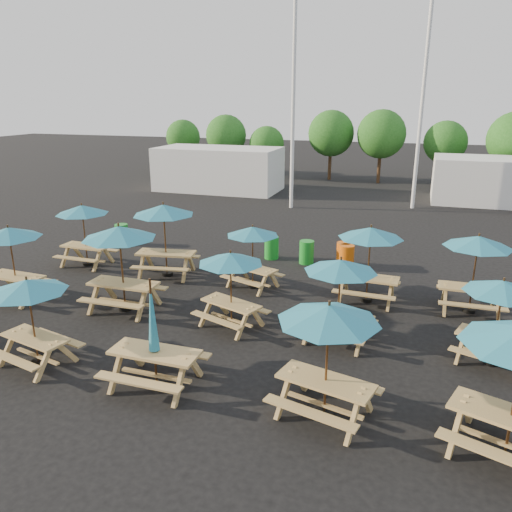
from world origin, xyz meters
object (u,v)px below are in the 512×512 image
(picnic_unit_11, at_px, (370,238))
(picnic_unit_9, at_px, (329,321))
(picnic_unit_3, at_px, (28,292))
(picnic_unit_4, at_px, (119,238))
(waste_bin_2, at_px, (307,252))
(waste_bin_0, at_px, (122,234))
(waste_bin_3, at_px, (344,254))
(waste_bin_4, at_px, (347,257))
(picnic_unit_5, at_px, (164,215))
(waste_bin_1, at_px, (272,248))
(picnic_unit_13, at_px, (502,293))
(picnic_unit_8, at_px, (253,235))
(picnic_unit_14, at_px, (478,247))
(picnic_unit_6, at_px, (154,343))
(picnic_unit_1, at_px, (9,238))
(picnic_unit_7, at_px, (231,263))
(picnic_unit_2, at_px, (82,214))
(picnic_unit_10, at_px, (340,271))

(picnic_unit_11, bearing_deg, picnic_unit_9, -88.54)
(picnic_unit_3, xyz_separation_m, picnic_unit_4, (0.21, 3.35, 0.36))
(picnic_unit_9, bearing_deg, waste_bin_2, 118.63)
(picnic_unit_3, height_order, waste_bin_0, picnic_unit_3)
(picnic_unit_9, relative_size, waste_bin_3, 2.71)
(picnic_unit_9, bearing_deg, waste_bin_4, 109.59)
(picnic_unit_5, height_order, waste_bin_1, picnic_unit_5)
(picnic_unit_9, bearing_deg, picnic_unit_13, 57.52)
(picnic_unit_8, relative_size, picnic_unit_14, 0.94)
(picnic_unit_9, xyz_separation_m, waste_bin_2, (-2.38, 9.08, -1.57))
(picnic_unit_4, height_order, picnic_unit_6, picnic_unit_4)
(picnic_unit_5, xyz_separation_m, picnic_unit_11, (6.85, -0.18, -0.17))
(waste_bin_1, bearing_deg, picnic_unit_1, -134.80)
(picnic_unit_7, distance_m, waste_bin_3, 6.62)
(picnic_unit_11, xyz_separation_m, waste_bin_2, (-2.52, 2.99, -1.56))
(picnic_unit_3, height_order, picnic_unit_13, picnic_unit_3)
(waste_bin_1, bearing_deg, picnic_unit_2, -155.20)
(picnic_unit_2, relative_size, waste_bin_2, 2.62)
(picnic_unit_9, bearing_deg, picnic_unit_10, 108.88)
(waste_bin_3, bearing_deg, waste_bin_1, -179.14)
(picnic_unit_4, distance_m, waste_bin_3, 8.31)
(picnic_unit_10, height_order, picnic_unit_13, picnic_unit_10)
(waste_bin_4, bearing_deg, picnic_unit_13, -54.07)
(picnic_unit_13, bearing_deg, waste_bin_0, 175.49)
(picnic_unit_13, bearing_deg, picnic_unit_14, 114.23)
(picnic_unit_8, relative_size, waste_bin_2, 2.48)
(picnic_unit_5, bearing_deg, picnic_unit_4, -94.89)
(picnic_unit_10, bearing_deg, picnic_unit_14, 50.46)
(picnic_unit_2, bearing_deg, picnic_unit_14, 0.22)
(picnic_unit_11, height_order, picnic_unit_14, picnic_unit_11)
(picnic_unit_11, relative_size, picnic_unit_14, 1.02)
(picnic_unit_1, distance_m, waste_bin_1, 9.02)
(waste_bin_1, bearing_deg, waste_bin_4, -5.55)
(picnic_unit_13, bearing_deg, picnic_unit_7, -160.72)
(picnic_unit_8, distance_m, picnic_unit_10, 4.34)
(picnic_unit_3, xyz_separation_m, waste_bin_2, (4.29, 9.19, -1.37))
(picnic_unit_5, xyz_separation_m, waste_bin_1, (2.92, 2.98, -1.73))
(picnic_unit_4, xyz_separation_m, picnic_unit_7, (3.34, -0.09, -0.37))
(picnic_unit_1, bearing_deg, picnic_unit_2, 92.78)
(picnic_unit_8, relative_size, waste_bin_4, 2.48)
(picnic_unit_1, distance_m, picnic_unit_3, 4.55)
(picnic_unit_9, relative_size, waste_bin_2, 2.71)
(waste_bin_3, relative_size, waste_bin_4, 1.00)
(waste_bin_4, bearing_deg, waste_bin_1, 174.45)
(waste_bin_3, bearing_deg, waste_bin_4, -65.25)
(picnic_unit_4, height_order, waste_bin_2, picnic_unit_4)
(picnic_unit_6, bearing_deg, waste_bin_1, 91.32)
(picnic_unit_9, height_order, waste_bin_0, picnic_unit_9)
(picnic_unit_3, distance_m, waste_bin_0, 10.05)
(waste_bin_2, bearing_deg, waste_bin_0, 179.45)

